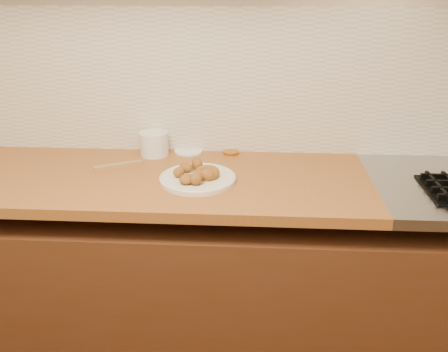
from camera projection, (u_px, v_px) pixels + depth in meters
The scene contains 11 objects.
wall_back at pixel (242, 45), 1.91m from camera, with size 4.00×0.02×2.70m, color #C7B398.
base_cabinet at pixel (237, 289), 2.00m from camera, with size 3.60×0.60×0.77m, color #4A2818.
butcher_block at pixel (72, 178), 1.85m from camera, with size 2.30×0.62×0.04m, color #9A5B22.
backsplash at pixel (242, 83), 1.96m from camera, with size 3.60×0.02×0.60m, color beige.
donut_plate at pixel (198, 179), 1.77m from camera, with size 0.29×0.29×0.02m, color silver.
ring_donut at pixel (207, 173), 1.76m from camera, with size 0.09×0.09×0.03m, color brown.
fried_dough_chunks at pixel (193, 173), 1.75m from camera, with size 0.17×0.20×0.05m.
plastic_tub at pixel (154, 144), 2.01m from camera, with size 0.12×0.12×0.10m, color silver.
tub_lid at pixel (189, 151), 2.06m from camera, with size 0.12×0.12×0.01m, color white.
brass_jar_lid at pixel (231, 152), 2.04m from camera, with size 0.07×0.07×0.01m, color #BC7B2C.
wooden_utensil at pixel (118, 165), 1.90m from camera, with size 0.19×0.02×0.01m, color olive.
Camera 1 is at (0.05, 0.03, 1.61)m, focal length 38.00 mm.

